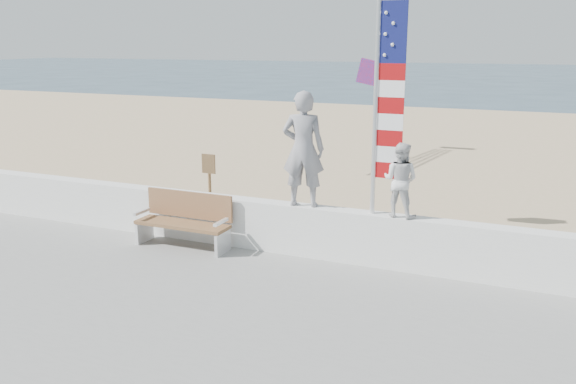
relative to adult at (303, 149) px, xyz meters
The scene contains 9 objects.
ground 2.92m from the adult, 101.30° to the right, with size 220.00×220.00×0.00m, color #294253.
sand 7.30m from the adult, 93.27° to the left, with size 90.00×40.00×0.08m, color tan.
seawall 1.51m from the adult, behind, with size 30.00×0.35×0.90m, color white.
adult is the anchor object (origin of this frame).
child 1.75m from the adult, ahead, with size 0.60×0.47×1.23m, color silver.
bench 2.62m from the adult, 168.19° to the right, with size 1.80×0.57×1.00m.
flag 1.65m from the adult, ahead, with size 0.50×0.08×3.50m.
parafoil_kite 2.71m from the adult, 73.31° to the left, with size 0.96×0.40×0.64m.
sign 3.40m from the adult, 151.48° to the left, with size 0.32×0.07×1.46m.
Camera 1 is at (4.28, -7.60, 3.89)m, focal length 38.00 mm.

